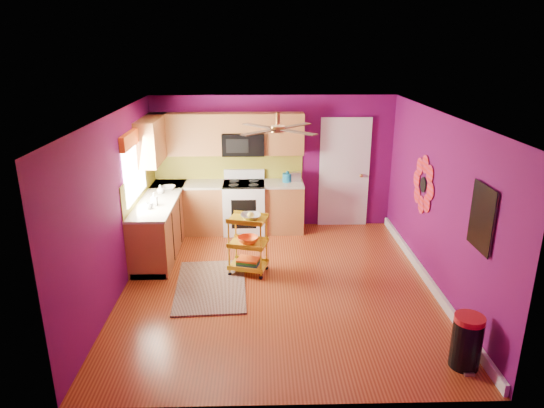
{
  "coord_description": "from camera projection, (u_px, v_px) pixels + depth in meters",
  "views": [
    {
      "loc": [
        -0.25,
        -6.41,
        3.42
      ],
      "look_at": [
        -0.08,
        0.4,
        1.13
      ],
      "focal_mm": 32.0,
      "sensor_mm": 36.0,
      "label": 1
    }
  ],
  "objects": [
    {
      "name": "room_envelope",
      "position": [
        280.0,
        178.0,
        6.65
      ],
      "size": [
        4.54,
        5.04,
        2.52
      ],
      "color": "#620B53",
      "rests_on": "ground"
    },
    {
      "name": "shag_rug",
      "position": [
        211.0,
        286.0,
        7.11
      ],
      "size": [
        1.09,
        1.69,
        0.02
      ],
      "primitive_type": "cube",
      "rotation": [
        0.0,
        0.0,
        0.06
      ],
      "color": "black",
      "rests_on": "ground"
    },
    {
      "name": "soap_bottle_a",
      "position": [
        154.0,
        199.0,
        7.68
      ],
      "size": [
        0.1,
        0.1,
        0.21
      ],
      "primitive_type": "imported",
      "color": "#EA3F72",
      "rests_on": "lower_cabinets"
    },
    {
      "name": "ceiling_fan",
      "position": [
        278.0,
        128.0,
        6.62
      ],
      "size": [
        1.01,
        1.01,
        0.26
      ],
      "color": "#BF8C3F",
      "rests_on": "ground"
    },
    {
      "name": "lower_cabinets",
      "position": [
        200.0,
        216.0,
        8.71
      ],
      "size": [
        2.81,
        2.31,
        0.94
      ],
      "color": "brown",
      "rests_on": "ground"
    },
    {
      "name": "left_window",
      "position": [
        134.0,
        155.0,
        7.55
      ],
      "size": [
        0.08,
        1.35,
        1.08
      ],
      "color": "white",
      "rests_on": "ground"
    },
    {
      "name": "ground",
      "position": [
        278.0,
        285.0,
        7.17
      ],
      "size": [
        5.0,
        5.0,
        0.0
      ],
      "primitive_type": "plane",
      "color": "maroon",
      "rests_on": "ground"
    },
    {
      "name": "panel_door",
      "position": [
        344.0,
        174.0,
        9.21
      ],
      "size": [
        0.95,
        0.11,
        2.15
      ],
      "color": "white",
      "rests_on": "ground"
    },
    {
      "name": "electric_range",
      "position": [
        244.0,
        207.0,
        9.06
      ],
      "size": [
        0.76,
        0.66,
        1.13
      ],
      "color": "white",
      "rests_on": "ground"
    },
    {
      "name": "right_wall_art",
      "position": [
        446.0,
        198.0,
        6.44
      ],
      "size": [
        0.04,
        2.74,
        1.04
      ],
      "color": "black",
      "rests_on": "ground"
    },
    {
      "name": "counter_dish",
      "position": [
        169.0,
        188.0,
        8.53
      ],
      "size": [
        0.24,
        0.24,
        0.06
      ],
      "primitive_type": "imported",
      "color": "white",
      "rests_on": "lower_cabinets"
    },
    {
      "name": "soap_bottle_b",
      "position": [
        160.0,
        189.0,
        8.28
      ],
      "size": [
        0.12,
        0.12,
        0.16
      ],
      "primitive_type": "imported",
      "color": "white",
      "rests_on": "lower_cabinets"
    },
    {
      "name": "trash_can",
      "position": [
        467.0,
        342.0,
        5.28
      ],
      "size": [
        0.34,
        0.36,
        0.62
      ],
      "color": "black",
      "rests_on": "ground"
    },
    {
      "name": "counter_cup",
      "position": [
        149.0,
        206.0,
        7.53
      ],
      "size": [
        0.12,
        0.12,
        0.1
      ],
      "primitive_type": "imported",
      "color": "white",
      "rests_on": "lower_cabinets"
    },
    {
      "name": "upper_cabinetry",
      "position": [
        204.0,
        137.0,
        8.62
      ],
      "size": [
        2.8,
        2.3,
        1.26
      ],
      "color": "brown",
      "rests_on": "ground"
    },
    {
      "name": "rolling_cart",
      "position": [
        248.0,
        242.0,
        7.37
      ],
      "size": [
        0.64,
        0.54,
        1.01
      ],
      "color": "gold",
      "rests_on": "ground"
    },
    {
      "name": "toaster",
      "position": [
        295.0,
        177.0,
        9.0
      ],
      "size": [
        0.22,
        0.15,
        0.18
      ],
      "primitive_type": "cube",
      "color": "beige",
      "rests_on": "lower_cabinets"
    },
    {
      "name": "teal_kettle",
      "position": [
        287.0,
        177.0,
        8.98
      ],
      "size": [
        0.18,
        0.18,
        0.21
      ],
      "color": "#136892",
      "rests_on": "lower_cabinets"
    }
  ]
}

